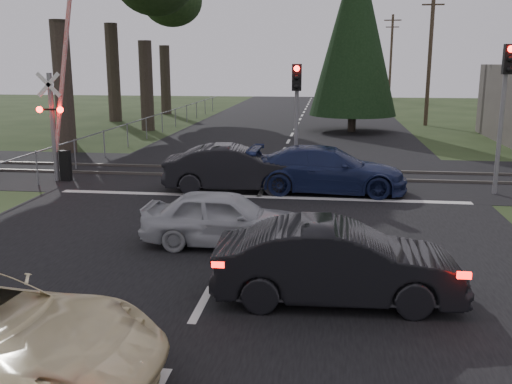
% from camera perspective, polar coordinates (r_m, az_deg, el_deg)
% --- Properties ---
extents(ground, '(120.00, 120.00, 0.00)m').
position_cam_1_polar(ground, '(10.31, -5.43, -11.12)').
color(ground, '#223216').
rests_on(ground, ground).
extents(road, '(14.00, 100.00, 0.01)m').
position_cam_1_polar(road, '(19.74, 0.93, 0.71)').
color(road, black).
rests_on(road, ground).
extents(rail_corridor, '(120.00, 8.00, 0.01)m').
position_cam_1_polar(rail_corridor, '(21.69, 1.52, 1.83)').
color(rail_corridor, black).
rests_on(rail_corridor, ground).
extents(stop_line, '(13.00, 0.35, 0.00)m').
position_cam_1_polar(stop_line, '(18.00, 0.29, -0.48)').
color(stop_line, silver).
rests_on(stop_line, ground).
extents(rail_near, '(120.00, 0.12, 0.10)m').
position_cam_1_polar(rail_near, '(20.90, 1.30, 1.52)').
color(rail_near, '#59544C').
rests_on(rail_near, ground).
extents(rail_far, '(120.00, 0.12, 0.10)m').
position_cam_1_polar(rail_far, '(22.46, 1.73, 2.33)').
color(rail_far, '#59544C').
rests_on(rail_far, ground).
extents(crossing_signal, '(1.62, 0.38, 6.96)m').
position_cam_1_polar(crossing_signal, '(21.28, -19.11, 6.49)').
color(crossing_signal, slate).
rests_on(crossing_signal, ground).
extents(traffic_signal_right, '(0.68, 0.48, 4.70)m').
position_cam_1_polar(traffic_signal_right, '(19.43, 23.80, 9.28)').
color(traffic_signal_right, slate).
rests_on(traffic_signal_right, ground).
extents(traffic_signal_center, '(0.32, 0.48, 4.10)m').
position_cam_1_polar(traffic_signal_center, '(19.93, 4.07, 8.94)').
color(traffic_signal_center, slate).
rests_on(traffic_signal_center, ground).
extents(utility_pole_mid, '(1.80, 0.26, 9.00)m').
position_cam_1_polar(utility_pole_mid, '(39.69, 17.01, 13.19)').
color(utility_pole_mid, '#4C3D2D').
rests_on(utility_pole_mid, ground).
extents(utility_pole_far, '(1.80, 0.26, 9.00)m').
position_cam_1_polar(utility_pole_far, '(64.49, 13.35, 13.11)').
color(utility_pole_far, '#4C3D2D').
rests_on(utility_pole_far, ground).
extents(conifer_tree, '(5.20, 5.20, 11.00)m').
position_cam_1_polar(conifer_tree, '(35.24, 9.90, 15.71)').
color(conifer_tree, '#473D33').
rests_on(conifer_tree, ground).
extents(fence_left, '(0.10, 36.00, 1.20)m').
position_cam_1_polar(fence_left, '(33.46, -10.06, 5.57)').
color(fence_left, slate).
rests_on(fence_left, ground).
extents(dark_hatchback, '(4.41, 1.71, 1.43)m').
position_cam_1_polar(dark_hatchback, '(10.24, 8.11, -7.05)').
color(dark_hatchback, black).
rests_on(dark_hatchback, ground).
extents(silver_car, '(3.81, 1.54, 1.30)m').
position_cam_1_polar(silver_car, '(13.21, -3.17, -2.64)').
color(silver_car, '#ADB1B6').
rests_on(silver_car, ground).
extents(blue_sedan, '(5.16, 2.22, 1.48)m').
position_cam_1_polar(blue_sedan, '(18.71, 7.14, 2.23)').
color(blue_sedan, '#19224B').
rests_on(blue_sedan, ground).
extents(dark_car_far, '(4.69, 2.03, 1.50)m').
position_cam_1_polar(dark_car_far, '(18.73, -2.19, 2.36)').
color(dark_car_far, black).
rests_on(dark_car_far, ground).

